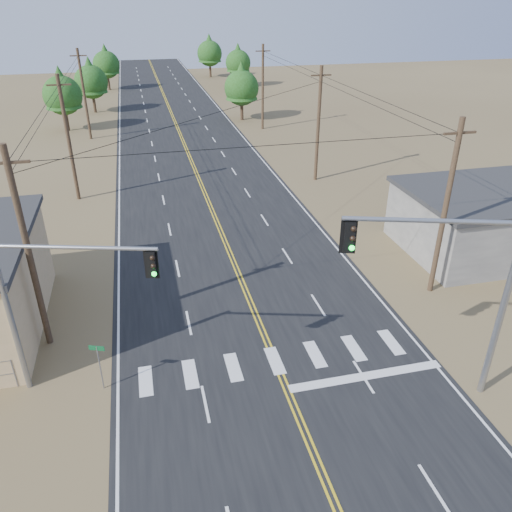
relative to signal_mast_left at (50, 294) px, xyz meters
name	(u,v)px	position (x,y,z in m)	size (l,w,h in m)	color
road	(206,196)	(9.18, 21.64, -4.87)	(15.00, 200.00, 0.02)	black
utility_pole_left_near	(28,251)	(-1.32, 3.64, 0.24)	(1.80, 0.30, 10.00)	#4C3826
utility_pole_left_mid	(68,138)	(-1.32, 23.64, 0.24)	(1.80, 0.30, 10.00)	#4C3826
utility_pole_left_far	(84,94)	(-1.32, 43.64, 0.24)	(1.80, 0.30, 10.00)	#4C3826
utility_pole_right_near	(445,209)	(19.68, 3.64, 0.24)	(1.80, 0.30, 10.00)	#4C3826
utility_pole_right_mid	(318,124)	(19.68, 23.64, 0.24)	(1.80, 0.30, 10.00)	#4C3826
utility_pole_right_far	(263,87)	(19.68, 43.64, 0.24)	(1.80, 0.30, 10.00)	#4C3826
signal_mast_left	(50,294)	(0.00, 0.00, 0.00)	(6.26, 2.06, 7.16)	gray
signal_mast_right	(459,280)	(15.54, -3.79, 0.68)	(6.50, 2.24, 8.23)	gray
street_sign	(99,360)	(1.38, -0.36, -3.33)	(0.65, 0.27, 2.32)	gray
tree_left_near	(62,91)	(-4.27, 48.43, -0.15)	(4.65, 4.65, 7.74)	#3F2D1E
tree_left_mid	(91,78)	(-1.44, 58.73, -0.22)	(4.58, 4.58, 7.63)	#3F2D1E
tree_left_far	(106,62)	(0.18, 77.73, -0.21)	(4.59, 4.59, 7.64)	#3F2D1E
tree_right_near	(241,84)	(18.18, 49.14, -0.26)	(4.54, 4.54, 7.57)	#3F2D1E
tree_right_mid	(238,60)	(23.18, 75.59, -0.31)	(4.48, 4.48, 7.47)	#3F2D1E
tree_right_far	(209,51)	(19.99, 88.27, 0.13)	(4.92, 4.92, 8.20)	#3F2D1E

